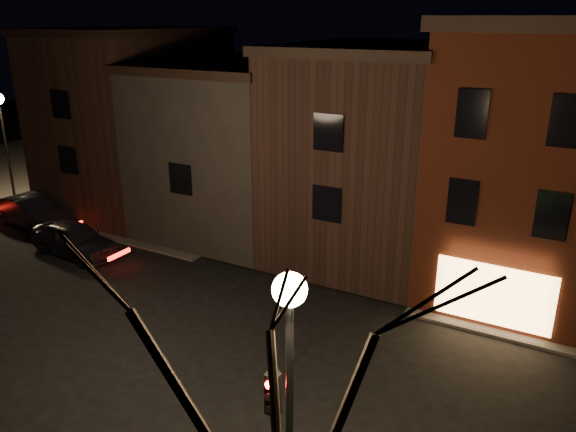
# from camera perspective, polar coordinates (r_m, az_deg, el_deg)

# --- Properties ---
(ground) EXTENTS (120.00, 120.00, 0.00)m
(ground) POSITION_cam_1_polar(r_m,az_deg,el_deg) (19.88, -7.29, -12.74)
(ground) COLOR black
(ground) RESTS_ON ground
(sidewalk_far_left) EXTENTS (30.00, 30.00, 0.12)m
(sidewalk_far_left) POSITION_cam_1_polar(r_m,az_deg,el_deg) (46.24, -12.78, 5.98)
(sidewalk_far_left) COLOR #2D2B28
(sidewalk_far_left) RESTS_ON ground
(corner_building) EXTENTS (6.50, 8.50, 10.50)m
(corner_building) POSITION_cam_1_polar(r_m,az_deg,el_deg) (23.50, 23.00, 5.30)
(corner_building) COLOR #44180C
(corner_building) RESTS_ON ground
(row_building_a) EXTENTS (7.30, 10.30, 9.40)m
(row_building_a) POSITION_cam_1_polar(r_m,az_deg,el_deg) (26.04, 8.82, 6.62)
(row_building_a) COLOR black
(row_building_a) RESTS_ON ground
(row_building_b) EXTENTS (7.80, 10.30, 8.40)m
(row_building_b) POSITION_cam_1_polar(r_m,az_deg,el_deg) (29.39, -4.65, 7.27)
(row_building_b) COLOR black
(row_building_b) RESTS_ON ground
(row_building_c) EXTENTS (7.30, 10.30, 9.90)m
(row_building_c) POSITION_cam_1_polar(r_m,az_deg,el_deg) (33.76, -15.14, 9.57)
(row_building_c) COLOR black
(row_building_c) RESTS_ON ground
(street_lamp_near) EXTENTS (0.60, 0.60, 6.48)m
(street_lamp_near) POSITION_cam_1_polar(r_m,az_deg,el_deg) (9.98, 0.17, -13.22)
(street_lamp_near) COLOR black
(street_lamp_near) RESTS_ON sidewalk_near_right
(street_lamp_far) EXTENTS (0.60, 0.60, 6.48)m
(street_lamp_far) POSITION_cam_1_polar(r_m,az_deg,el_deg) (35.60, -27.10, 8.76)
(street_lamp_far) COLOR black
(street_lamp_far) RESTS_ON sidewalk_far_left
(traffic_signal) EXTENTS (0.58, 0.38, 4.05)m
(traffic_signal) POSITION_cam_1_polar(r_m,az_deg,el_deg) (11.98, -1.31, -20.89)
(traffic_signal) COLOR black
(traffic_signal) RESTS_ON sidewalk_near_right
(bare_tree_right) EXTENTS (6.40, 6.40, 8.50)m
(bare_tree_right) POSITION_cam_1_polar(r_m,az_deg,el_deg) (7.13, -0.47, -18.99)
(bare_tree_right) COLOR black
(bare_tree_right) RESTS_ON sidewalk_near_right
(parked_car_a) EXTENTS (4.79, 2.17, 1.60)m
(parked_car_a) POSITION_cam_1_polar(r_m,az_deg,el_deg) (28.01, -20.85, -2.18)
(parked_car_a) COLOR black
(parked_car_a) RESTS_ON ground
(parked_car_b) EXTENTS (5.22, 2.17, 1.68)m
(parked_car_b) POSITION_cam_1_polar(r_m,az_deg,el_deg) (32.54, -24.49, 0.36)
(parked_car_b) COLOR black
(parked_car_b) RESTS_ON ground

